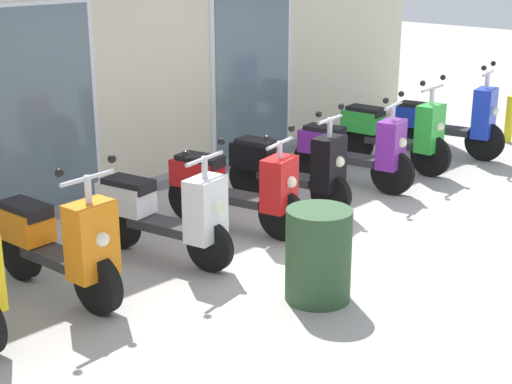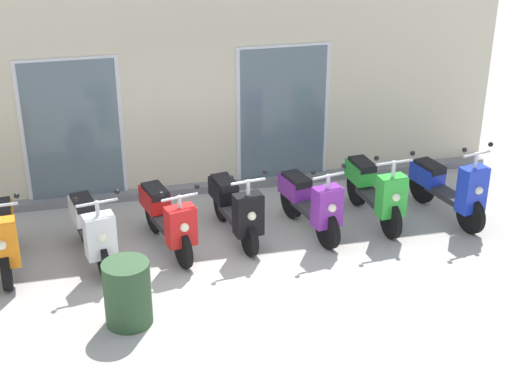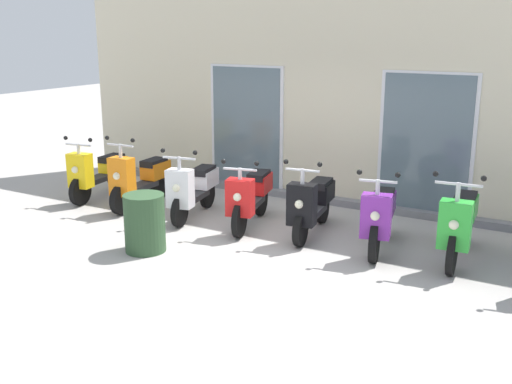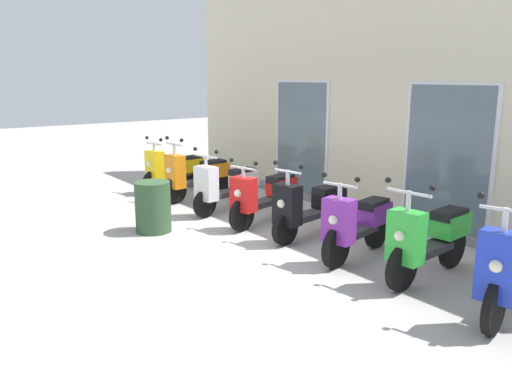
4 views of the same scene
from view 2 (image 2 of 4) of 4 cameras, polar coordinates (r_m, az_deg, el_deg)
ground_plane at (r=9.98m, az=-3.17°, el=-6.16°), size 40.00×40.00×0.00m
storefront_facade at (r=11.72m, az=-5.97°, el=9.37°), size 10.43×0.50×4.17m
scooter_orange at (r=10.38m, az=-18.49°, el=-3.17°), size 0.57×1.57×1.27m
scooter_white at (r=10.28m, az=-12.26°, el=-2.62°), size 0.68×1.54×1.20m
scooter_red at (r=10.40m, az=-6.71°, el=-1.88°), size 0.71×1.62×1.13m
scooter_black at (r=10.63m, az=-1.57°, el=-1.13°), size 0.60×1.59×1.21m
scooter_purple at (r=10.79m, az=4.07°, el=-0.76°), size 0.67×1.57×1.20m
scooter_green at (r=11.20m, az=8.93°, el=0.20°), size 0.62×1.66×1.27m
scooter_blue at (r=11.52m, az=14.30°, el=0.38°), size 0.68×1.65×1.34m
trash_bin at (r=8.95m, az=-9.64°, el=-7.52°), size 0.55×0.55×0.79m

